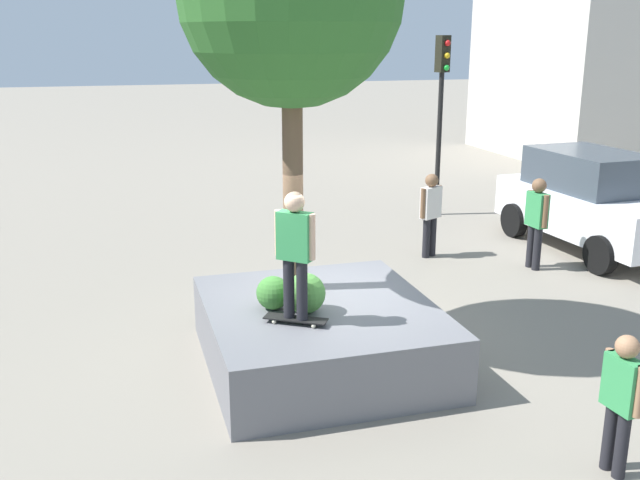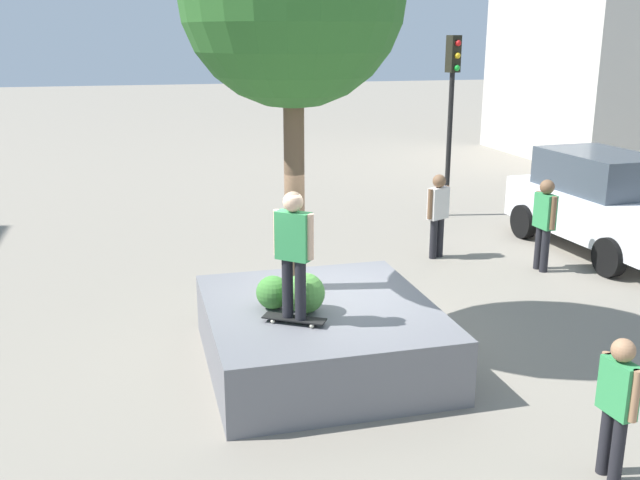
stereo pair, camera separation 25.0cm
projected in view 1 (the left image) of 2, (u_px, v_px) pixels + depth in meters
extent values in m
plane|color=gray|center=(325.00, 344.00, 10.44)|extent=(120.00, 120.00, 0.00)
cube|color=slate|center=(320.00, 334.00, 9.71)|extent=(3.29, 2.99, 0.85)
cylinder|color=brown|center=(293.00, 178.00, 9.81)|extent=(0.28, 0.28, 3.18)
sphere|color=#3D7A33|center=(273.00, 293.00, 9.40)|extent=(0.44, 0.44, 0.44)
sphere|color=#4C8C3D|center=(305.00, 293.00, 9.26)|extent=(0.53, 0.53, 0.53)
cube|color=black|center=(296.00, 319.00, 8.95)|extent=(0.60, 0.79, 0.02)
sphere|color=beige|center=(317.00, 321.00, 8.97)|extent=(0.06, 0.06, 0.06)
sphere|color=beige|center=(314.00, 326.00, 8.82)|extent=(0.06, 0.06, 0.06)
sphere|color=beige|center=(278.00, 317.00, 9.11)|extent=(0.06, 0.06, 0.06)
sphere|color=beige|center=(274.00, 322.00, 8.95)|extent=(0.06, 0.06, 0.06)
cylinder|color=black|center=(289.00, 288.00, 8.89)|extent=(0.14, 0.14, 0.76)
cylinder|color=black|center=(302.00, 290.00, 8.81)|extent=(0.14, 0.14, 0.76)
cube|color=#338C4C|center=(295.00, 236.00, 8.66)|extent=(0.42, 0.44, 0.60)
cylinder|color=#D8AD8C|center=(278.00, 233.00, 8.75)|extent=(0.09, 0.09, 0.56)
cylinder|color=#D8AD8C|center=(312.00, 237.00, 8.56)|extent=(0.09, 0.09, 0.56)
sphere|color=#D8AD8C|center=(295.00, 202.00, 8.55)|extent=(0.25, 0.25, 0.25)
cube|color=white|center=(593.00, 212.00, 14.87)|extent=(4.47, 2.08, 0.88)
cube|color=#38424C|center=(590.00, 170.00, 14.85)|extent=(2.54, 1.75, 0.79)
cylinder|color=black|center=(600.00, 255.00, 13.43)|extent=(0.75, 0.26, 0.74)
cylinder|color=black|center=(582.00, 214.00, 16.56)|extent=(0.75, 0.26, 0.74)
cylinder|color=black|center=(514.00, 220.00, 15.97)|extent=(0.75, 0.26, 0.74)
cylinder|color=black|center=(439.00, 145.00, 17.56)|extent=(0.12, 0.12, 3.48)
cube|color=black|center=(443.00, 54.00, 16.97)|extent=(0.31, 0.34, 0.85)
sphere|color=red|center=(448.00, 43.00, 16.78)|extent=(0.14, 0.14, 0.14)
sphere|color=gold|center=(447.00, 55.00, 16.86)|extent=(0.14, 0.14, 0.14)
sphere|color=green|center=(446.00, 68.00, 16.94)|extent=(0.14, 0.14, 0.14)
cylinder|color=black|center=(537.00, 249.00, 13.66)|extent=(0.15, 0.15, 0.83)
cylinder|color=black|center=(531.00, 246.00, 13.84)|extent=(0.15, 0.15, 0.83)
cube|color=#338C4C|center=(537.00, 210.00, 13.54)|extent=(0.48, 0.22, 0.65)
cylinder|color=brown|center=(545.00, 212.00, 13.32)|extent=(0.10, 0.10, 0.62)
cylinder|color=brown|center=(529.00, 206.00, 13.76)|extent=(0.10, 0.10, 0.62)
sphere|color=brown|center=(539.00, 186.00, 13.42)|extent=(0.27, 0.27, 0.27)
cylinder|color=black|center=(426.00, 238.00, 14.43)|extent=(0.15, 0.15, 0.81)
cylinder|color=black|center=(432.00, 236.00, 14.56)|extent=(0.15, 0.15, 0.81)
cube|color=silver|center=(431.00, 203.00, 14.30)|extent=(0.37, 0.49, 0.63)
cylinder|color=brown|center=(423.00, 203.00, 14.14)|extent=(0.10, 0.10, 0.60)
cylinder|color=brown|center=(439.00, 200.00, 14.45)|extent=(0.10, 0.10, 0.60)
sphere|color=brown|center=(432.00, 180.00, 14.18)|extent=(0.26, 0.26, 0.26)
cylinder|color=black|center=(622.00, 445.00, 7.20)|extent=(0.13, 0.13, 0.72)
cylinder|color=black|center=(609.00, 437.00, 7.35)|extent=(0.13, 0.13, 0.72)
cube|color=#338C4C|center=(623.00, 384.00, 7.10)|extent=(0.42, 0.21, 0.56)
cylinder|color=#9E7251|center=(639.00, 392.00, 6.90)|extent=(0.09, 0.09, 0.53)
cylinder|color=#9E7251|center=(607.00, 373.00, 7.29)|extent=(0.09, 0.09, 0.53)
sphere|color=#9E7251|center=(627.00, 347.00, 6.99)|extent=(0.23, 0.23, 0.23)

